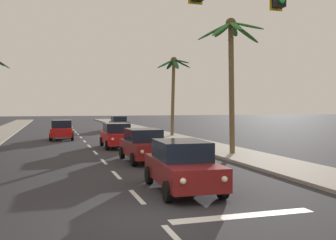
{
  "coord_description": "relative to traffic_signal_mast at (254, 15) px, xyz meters",
  "views": [
    {
      "loc": [
        -2.54,
        -9.56,
        2.84
      ],
      "look_at": [
        2.74,
        8.0,
        2.2
      ],
      "focal_mm": 41.38,
      "sensor_mm": 36.0,
      "label": 1
    }
  ],
  "objects": [
    {
      "name": "ground_plane",
      "position": [
        -3.05,
        -0.46,
        -5.47
      ],
      "size": [
        220.0,
        220.0,
        0.0
      ],
      "primitive_type": "plane",
      "color": "#2D2D33"
    },
    {
      "name": "sidewalk_right",
      "position": [
        4.75,
        19.54,
        -5.4
      ],
      "size": [
        3.2,
        110.0,
        0.14
      ],
      "primitive_type": "cube",
      "color": "#9E998E",
      "rests_on": "ground"
    },
    {
      "name": "lane_markings",
      "position": [
        -2.61,
        19.09,
        -5.47
      ],
      "size": [
        4.28,
        87.19,
        0.01
      ],
      "color": "silver",
      "rests_on": "ground"
    },
    {
      "name": "traffic_signal_mast",
      "position": [
        0.0,
        0.0,
        0.0
      ],
      "size": [
        10.34,
        0.41,
        7.41
      ],
      "color": "#2D2D33",
      "rests_on": "ground"
    },
    {
      "name": "sedan_lead_at_stop_bar",
      "position": [
        -1.39,
        2.28,
        -4.62
      ],
      "size": [
        2.09,
        4.51,
        1.68
      ],
      "color": "maroon",
      "rests_on": "ground"
    },
    {
      "name": "sedan_third_in_queue",
      "position": [
        -1.05,
        9.45,
        -4.62
      ],
      "size": [
        2.0,
        4.47,
        1.68
      ],
      "color": "maroon",
      "rests_on": "ground"
    },
    {
      "name": "sedan_fifth_in_queue",
      "position": [
        -1.29,
        16.62,
        -4.62
      ],
      "size": [
        1.95,
        4.45,
        1.68
      ],
      "color": "red",
      "rests_on": "ground"
    },
    {
      "name": "sedan_oncoming_far",
      "position": [
        -4.76,
        24.39,
        -4.62
      ],
      "size": [
        2.13,
        4.52,
        1.68
      ],
      "color": "red",
      "rests_on": "ground"
    },
    {
      "name": "sedan_parked_nearest_kerb",
      "position": [
        2.18,
        36.46,
        -4.62
      ],
      "size": [
        1.97,
        4.46,
        1.68
      ],
      "color": "#4C515B",
      "rests_on": "ground"
    },
    {
      "name": "palm_right_second",
      "position": [
        4.32,
        10.29,
        0.46
      ],
      "size": [
        3.89,
        4.19,
        7.92
      ],
      "color": "brown",
      "rests_on": "ground"
    },
    {
      "name": "palm_right_third",
      "position": [
        5.37,
        24.59,
        0.05
      ],
      "size": [
        3.26,
        3.2,
        7.48
      ],
      "color": "brown",
      "rests_on": "ground"
    }
  ]
}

